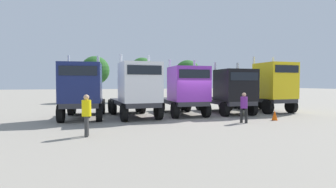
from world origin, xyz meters
name	(u,v)px	position (x,y,z in m)	size (l,w,h in m)	color
ground	(194,118)	(0.00, 0.00, 0.00)	(200.00, 200.00, 0.00)	gray
semi_truck_navy	(82,90)	(-7.02, 1.74, 1.89)	(3.19, 6.30, 4.15)	#333338
semi_truck_white	(137,90)	(-3.60, 1.17, 1.86)	(2.86, 6.47, 4.22)	#333338
semi_truck_purple	(185,90)	(-0.06, 1.52, 1.81)	(2.83, 6.32, 4.04)	#333338
semi_truck_black	(231,91)	(3.54, 1.33, 1.74)	(2.77, 5.92, 3.91)	#333338
semi_truck_yellow	(270,87)	(7.34, 1.68, 2.06)	(2.56, 5.91, 4.50)	#333338
visitor_in_hivis	(87,112)	(-6.86, -4.11, 1.06)	(0.45, 0.46, 1.82)	#353535
visitor_with_camera	(244,105)	(1.92, -2.77, 1.03)	(0.56, 0.56, 1.77)	black
traffic_cone_near	(275,115)	(4.41, -2.40, 0.32)	(0.36, 0.36, 0.65)	#F2590C
oak_far_left	(95,70)	(-5.46, 18.29, 3.94)	(3.52, 3.52, 5.72)	#4C3823
oak_far_centre	(142,70)	(0.29, 17.30, 4.03)	(3.10, 3.10, 5.61)	#4C3823
oak_far_right	(188,73)	(7.55, 19.82, 3.80)	(3.78, 3.78, 5.70)	#4C3823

